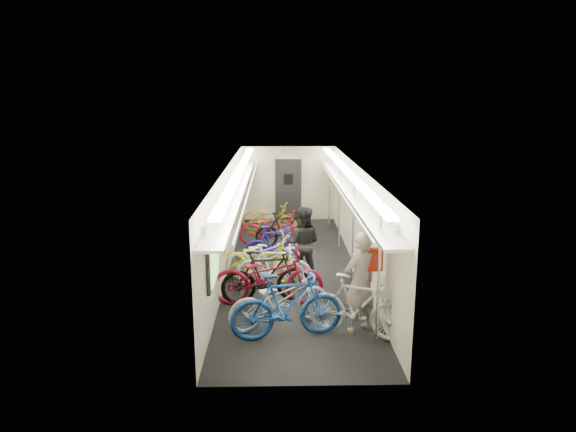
{
  "coord_description": "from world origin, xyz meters",
  "views": [
    {
      "loc": [
        -0.36,
        -11.46,
        3.96
      ],
      "look_at": [
        -0.1,
        0.57,
        1.15
      ],
      "focal_mm": 32.0,
      "sensor_mm": 36.0,
      "label": 1
    }
  ],
  "objects_px": {
    "bicycle_0": "(280,299)",
    "passenger_near": "(360,283)",
    "passenger_mid": "(303,243)",
    "backpack": "(374,260)",
    "bicycle_1": "(287,306)"
  },
  "relations": [
    {
      "from": "bicycle_0",
      "to": "backpack",
      "type": "height_order",
      "value": "backpack"
    },
    {
      "from": "backpack",
      "to": "bicycle_0",
      "type": "bearing_deg",
      "value": 170.59
    },
    {
      "from": "passenger_near",
      "to": "backpack",
      "type": "distance_m",
      "value": 0.46
    },
    {
      "from": "bicycle_1",
      "to": "passenger_mid",
      "type": "distance_m",
      "value": 2.91
    },
    {
      "from": "bicycle_0",
      "to": "passenger_near",
      "type": "distance_m",
      "value": 1.44
    },
    {
      "from": "bicycle_1",
      "to": "passenger_mid",
      "type": "bearing_deg",
      "value": -19.74
    },
    {
      "from": "passenger_mid",
      "to": "backpack",
      "type": "xyz_separation_m",
      "value": [
        1.07,
        -2.6,
        0.46
      ]
    },
    {
      "from": "bicycle_1",
      "to": "bicycle_0",
      "type": "bearing_deg",
      "value": 3.69
    },
    {
      "from": "passenger_near",
      "to": "bicycle_1",
      "type": "bearing_deg",
      "value": -20.26
    },
    {
      "from": "bicycle_0",
      "to": "passenger_near",
      "type": "height_order",
      "value": "passenger_near"
    },
    {
      "from": "bicycle_0",
      "to": "passenger_mid",
      "type": "height_order",
      "value": "passenger_mid"
    },
    {
      "from": "passenger_near",
      "to": "backpack",
      "type": "relative_size",
      "value": 4.68
    },
    {
      "from": "passenger_mid",
      "to": "backpack",
      "type": "distance_m",
      "value": 2.85
    },
    {
      "from": "bicycle_0",
      "to": "passenger_near",
      "type": "relative_size",
      "value": 1.07
    },
    {
      "from": "bicycle_1",
      "to": "backpack",
      "type": "xyz_separation_m",
      "value": [
        1.48,
        0.27,
        0.7
      ]
    }
  ]
}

